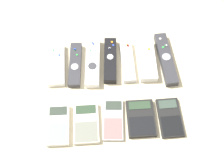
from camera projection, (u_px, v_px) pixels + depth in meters
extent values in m
plane|color=beige|center=(113.00, 96.00, 1.06)|extent=(3.00, 3.00, 0.00)
cube|color=white|center=(57.00, 65.00, 1.11)|extent=(0.06, 0.17, 0.02)
cylinder|color=blue|center=(59.00, 55.00, 1.12)|extent=(0.01, 0.01, 0.00)
cylinder|color=green|center=(53.00, 50.00, 1.13)|extent=(0.01, 0.01, 0.00)
cube|color=#333338|center=(75.00, 65.00, 1.11)|extent=(0.05, 0.18, 0.02)
cylinder|color=silver|center=(75.00, 67.00, 1.09)|extent=(0.03, 0.03, 0.00)
cylinder|color=blue|center=(75.00, 49.00, 1.13)|extent=(0.01, 0.01, 0.00)
cylinder|color=green|center=(77.00, 55.00, 1.12)|extent=(0.01, 0.01, 0.00)
cylinder|color=green|center=(75.00, 50.00, 1.13)|extent=(0.01, 0.01, 0.00)
cube|color=white|center=(93.00, 62.00, 1.11)|extent=(0.06, 0.20, 0.02)
cylinder|color=#38383D|center=(92.00, 66.00, 1.09)|extent=(0.03, 0.03, 0.00)
cylinder|color=blue|center=(93.00, 43.00, 1.14)|extent=(0.01, 0.01, 0.00)
cylinder|color=green|center=(90.00, 50.00, 1.12)|extent=(0.01, 0.01, 0.00)
cylinder|color=blue|center=(93.00, 44.00, 1.14)|extent=(0.01, 0.01, 0.00)
cube|color=black|center=(110.00, 60.00, 1.12)|extent=(0.05, 0.18, 0.03)
cylinder|color=silver|center=(110.00, 57.00, 1.11)|extent=(0.02, 0.02, 0.00)
cylinder|color=blue|center=(109.00, 49.00, 1.12)|extent=(0.01, 0.01, 0.00)
cylinder|color=orange|center=(112.00, 42.00, 1.14)|extent=(0.01, 0.01, 0.00)
cylinder|color=blue|center=(113.00, 45.00, 1.13)|extent=(0.01, 0.01, 0.00)
cylinder|color=silver|center=(108.00, 48.00, 1.13)|extent=(0.01, 0.01, 0.00)
cube|color=silver|center=(127.00, 62.00, 1.12)|extent=(0.04, 0.17, 0.02)
cylinder|color=silver|center=(128.00, 60.00, 1.11)|extent=(0.03, 0.03, 0.00)
cylinder|color=orange|center=(127.00, 45.00, 1.14)|extent=(0.01, 0.01, 0.00)
cylinder|color=red|center=(128.00, 46.00, 1.14)|extent=(0.01, 0.01, 0.00)
cube|color=white|center=(147.00, 60.00, 1.12)|extent=(0.06, 0.17, 0.03)
cylinder|color=silver|center=(141.00, 47.00, 1.13)|extent=(0.01, 0.01, 0.00)
cylinder|color=orange|center=(149.00, 49.00, 1.12)|extent=(0.01, 0.01, 0.00)
cube|color=#333338|center=(166.00, 59.00, 1.12)|extent=(0.06, 0.22, 0.02)
cylinder|color=#99999E|center=(166.00, 57.00, 1.11)|extent=(0.03, 0.03, 0.00)
cylinder|color=silver|center=(166.00, 45.00, 1.13)|extent=(0.01, 0.01, 0.00)
cylinder|color=silver|center=(160.00, 39.00, 1.15)|extent=(0.01, 0.01, 0.00)
cylinder|color=green|center=(165.00, 46.00, 1.13)|extent=(0.01, 0.01, 0.00)
cylinder|color=green|center=(163.00, 47.00, 1.13)|extent=(0.01, 0.01, 0.00)
cube|color=silver|center=(58.00, 125.00, 1.00)|extent=(0.07, 0.14, 0.02)
cube|color=#333D33|center=(58.00, 111.00, 1.01)|extent=(0.06, 0.03, 0.00)
cube|color=#7FA494|center=(57.00, 133.00, 0.97)|extent=(0.06, 0.07, 0.00)
cube|color=beige|center=(86.00, 123.00, 1.00)|extent=(0.08, 0.14, 0.01)
cube|color=#2D422D|center=(86.00, 109.00, 1.02)|extent=(0.07, 0.03, 0.00)
cube|color=slate|center=(86.00, 132.00, 0.98)|extent=(0.07, 0.07, 0.00)
cube|color=#B2B2B7|center=(113.00, 120.00, 1.01)|extent=(0.07, 0.15, 0.01)
cube|color=#333D33|center=(113.00, 105.00, 1.03)|extent=(0.05, 0.03, 0.00)
cube|color=#886765|center=(113.00, 128.00, 0.99)|extent=(0.06, 0.07, 0.00)
cube|color=black|center=(141.00, 118.00, 1.01)|extent=(0.09, 0.13, 0.02)
cube|color=#2D422D|center=(140.00, 105.00, 1.02)|extent=(0.07, 0.03, 0.00)
cube|color=black|center=(142.00, 126.00, 0.99)|extent=(0.08, 0.06, 0.00)
cube|color=black|center=(170.00, 118.00, 1.01)|extent=(0.08, 0.14, 0.01)
cube|color=#38473D|center=(168.00, 104.00, 1.03)|extent=(0.06, 0.03, 0.00)
cube|color=black|center=(172.00, 126.00, 0.99)|extent=(0.07, 0.07, 0.00)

